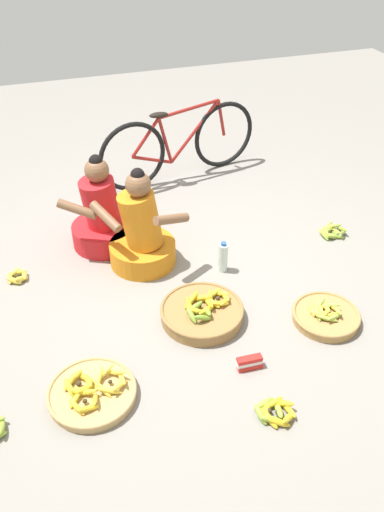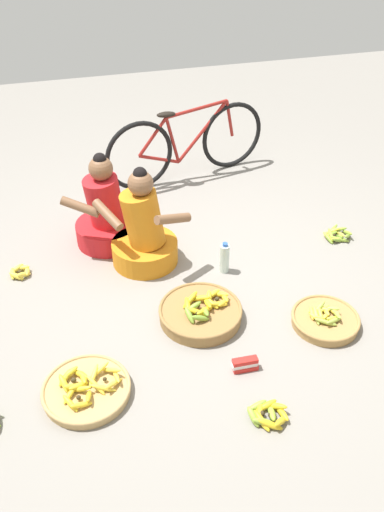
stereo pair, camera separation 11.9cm
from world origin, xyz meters
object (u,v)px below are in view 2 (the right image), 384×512
water_bottle (224,258)px  packet_carton_stack (245,364)px  banana_basket_front_center (201,312)px  banana_basket_near_vendor (325,319)px  vendor_woman_front (144,233)px  banana_basket_mid_right (86,389)px  loose_bananas_back_right (20,272)px  loose_bananas_front_left (337,235)px  vendor_woman_behind (106,215)px  loose_bananas_back_left (267,415)px  bicycle_leaning (187,144)px

water_bottle → packet_carton_stack: bearing=-101.4°
banana_basket_front_center → banana_basket_near_vendor: 0.86m
vendor_woman_front → banana_basket_mid_right: bearing=-117.0°
banana_basket_near_vendor → loose_bananas_back_right: (-2.00, 1.14, -0.02)m
loose_bananas_front_left → water_bottle: 1.08m
vendor_woman_behind → packet_carton_stack: size_ratio=4.76×
banana_basket_front_center → packet_carton_stack: (0.13, -0.52, -0.01)m
vendor_woman_front → packet_carton_stack: bearing=-74.2°
vendor_woman_behind → loose_bananas_back_left: size_ratio=3.22×
banana_basket_front_center → loose_bananas_back_left: size_ratio=2.33×
banana_basket_mid_right → packet_carton_stack: 0.98m
banana_basket_front_center → loose_bananas_back_right: bearing=144.6°
vendor_woman_front → banana_basket_near_vendor: 1.50m
banana_basket_near_vendor → loose_bananas_back_left: size_ratio=1.88×
loose_bananas_back_left → vendor_woman_front: bearing=102.1°
banana_basket_mid_right → water_bottle: size_ratio=2.04×
loose_bananas_back_left → banana_basket_mid_right: bearing=154.6°
banana_basket_front_center → banana_basket_mid_right: (-0.85, -0.44, -0.02)m
vendor_woman_behind → packet_carton_stack: (0.60, -1.64, -0.21)m
vendor_woman_behind → loose_bananas_back_left: bearing=-73.6°
vendor_woman_front → banana_basket_mid_right: vendor_woman_front is taller
banana_basket_front_center → banana_basket_near_vendor: (0.81, -0.29, -0.01)m
vendor_woman_behind → loose_bananas_back_right: 0.81m
bicycle_leaning → packet_carton_stack: 2.60m
bicycle_leaning → loose_bananas_back_left: bearing=-96.7°
vendor_woman_behind → banana_basket_front_center: vendor_woman_behind is taller
banana_basket_mid_right → water_bottle: bearing=37.6°
banana_basket_mid_right → loose_bananas_back_right: banana_basket_mid_right is taller
loose_bananas_back_left → loose_bananas_back_right: bearing=127.1°
banana_basket_near_vendor → loose_bananas_back_right: bearing=150.3°
banana_basket_near_vendor → loose_bananas_back_left: banana_basket_near_vendor is taller
packet_carton_stack → vendor_woman_behind: bearing=110.1°
vendor_woman_front → loose_bananas_front_left: (1.63, -0.13, -0.24)m
banana_basket_front_center → packet_carton_stack: 0.54m
loose_bananas_back_right → water_bottle: (1.53, -0.38, 0.09)m
banana_basket_front_center → loose_bananas_back_left: (0.13, -0.90, -0.03)m
loose_bananas_back_left → water_bottle: 1.39m
banana_basket_near_vendor → loose_bananas_back_right: size_ratio=2.47×
water_bottle → packet_carton_stack: water_bottle is taller
vendor_woman_front → loose_bananas_back_left: (0.36, -1.66, -0.24)m
loose_bananas_back_right → vendor_woman_front: bearing=-5.2°
loose_bananas_back_right → packet_carton_stack: 1.91m
banana_basket_mid_right → water_bottle: 1.49m
loose_bananas_back_right → vendor_woman_behind: bearing=20.3°
vendor_woman_behind → loose_bananas_back_right: (-0.73, -0.27, -0.23)m
vendor_woman_behind → loose_bananas_front_left: 1.94m
vendor_woman_front → banana_basket_front_center: vendor_woman_front is taller
banana_basket_near_vendor → packet_carton_stack: banana_basket_near_vendor is taller
vendor_woman_front → bicycle_leaning: vendor_woman_front is taller
loose_bananas_back_left → packet_carton_stack: packet_carton_stack is taller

